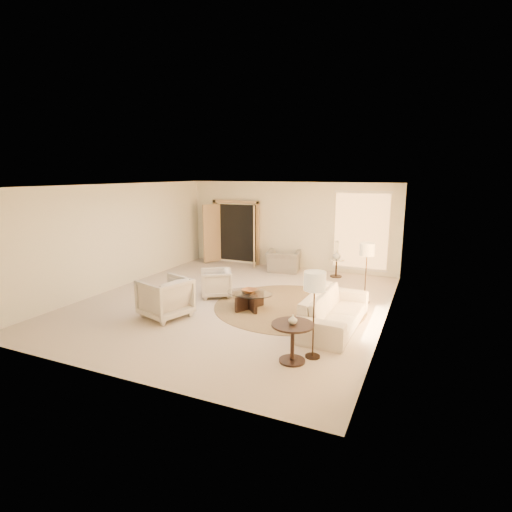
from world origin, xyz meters
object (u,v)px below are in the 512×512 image
at_px(side_vase, 337,255).
at_px(side_table, 336,266).
at_px(armchair_left, 216,282).
at_px(coffee_table, 250,299).
at_px(end_vase, 293,320).
at_px(accent_chair, 284,258).
at_px(bowl, 250,291).
at_px(floor_lamp_near, 367,252).
at_px(sofa, 334,310).
at_px(end_table, 293,336).
at_px(armchair_right, 165,296).
at_px(floor_lamp_far, 315,285).

bearing_deg(side_vase, side_table, -90.00).
bearing_deg(armchair_left, coffee_table, 32.95).
xyz_separation_m(coffee_table, end_vase, (1.74, -2.08, 0.49)).
relative_size(armchair_left, side_vase, 2.87).
relative_size(accent_chair, coffee_table, 0.81).
height_order(bowl, side_vase, side_vase).
bearing_deg(floor_lamp_near, sofa, -99.77).
bearing_deg(bowl, end_table, -50.06).
distance_m(accent_chair, end_table, 6.24).
bearing_deg(accent_chair, floor_lamp_near, 132.85).
bearing_deg(end_vase, sofa, 81.18).
bearing_deg(floor_lamp_near, armchair_left, -163.89).
xyz_separation_m(sofa, floor_lamp_near, (0.32, 1.86, 0.89)).
relative_size(armchair_right, side_vase, 3.61).
height_order(armchair_right, side_table, armchair_right).
bearing_deg(side_table, end_table, -84.23).
relative_size(armchair_right, side_table, 1.76).
relative_size(sofa, armchair_left, 3.19).
height_order(end_table, end_vase, end_vase).
relative_size(coffee_table, side_vase, 4.72).
height_order(sofa, floor_lamp_far, floor_lamp_far).
bearing_deg(accent_chair, side_vase, 169.74).
xyz_separation_m(accent_chair, coffee_table, (0.54, -3.73, -0.19)).
height_order(armchair_left, bowl, armchair_left).
bearing_deg(accent_chair, end_vase, 101.15).
bearing_deg(armchair_left, end_table, 15.84).
bearing_deg(accent_chair, side_table, 169.74).
relative_size(accent_chair, end_table, 1.44).
distance_m(armchair_right, side_vase, 5.57).
xyz_separation_m(accent_chair, floor_lamp_near, (2.87, -2.16, 0.80)).
xyz_separation_m(armchair_right, floor_lamp_far, (3.47, -0.60, 0.80)).
bearing_deg(armchair_right, floor_lamp_near, 143.04).
relative_size(end_table, side_vase, 2.66).
distance_m(armchair_right, end_vase, 3.34).
xyz_separation_m(armchair_right, side_vase, (2.62, 4.92, 0.19)).
bearing_deg(floor_lamp_near, side_table, 118.77).
bearing_deg(floor_lamp_near, coffee_table, -146.02).
height_order(floor_lamp_far, end_vase, floor_lamp_far).
relative_size(accent_chair, end_vase, 6.46).
bearing_deg(armchair_right, end_vase, 91.56).
relative_size(accent_chair, side_vase, 3.83).
relative_size(armchair_right, floor_lamp_far, 0.64).
bearing_deg(end_table, floor_lamp_near, 80.70).
distance_m(sofa, floor_lamp_near, 2.08).
distance_m(bowl, end_vase, 2.72).
bearing_deg(end_table, armchair_left, 138.20).
height_order(end_table, floor_lamp_far, floor_lamp_far).
bearing_deg(sofa, end_table, 172.57).
bearing_deg(bowl, sofa, -7.98).
height_order(bowl, end_vase, end_vase).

